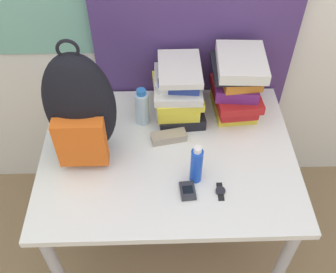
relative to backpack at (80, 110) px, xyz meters
name	(u,v)px	position (x,y,z in m)	size (l,w,h in m)	color
desk	(168,166)	(0.33, -0.03, -0.32)	(1.06, 0.80, 0.71)	silver
backpack	(80,110)	(0.00, 0.00, 0.00)	(0.27, 0.21, 0.54)	black
book_stack_left	(178,91)	(0.39, 0.22, -0.11)	(0.23, 0.28, 0.26)	black
book_stack_center	(237,84)	(0.64, 0.22, -0.07)	(0.22, 0.28, 0.31)	yellow
water_bottle	(142,107)	(0.23, 0.16, -0.15)	(0.06, 0.06, 0.18)	silver
sports_bottle	(163,103)	(0.32, 0.16, -0.12)	(0.07, 0.07, 0.24)	white
sunscreen_bottle	(196,165)	(0.44, -0.17, -0.14)	(0.05, 0.05, 0.19)	blue
cell_phone	(188,191)	(0.40, -0.23, -0.22)	(0.06, 0.09, 0.02)	#2D2D33
sunglasses_case	(169,137)	(0.34, 0.05, -0.21)	(0.16, 0.08, 0.04)	gray
wristwatch	(220,191)	(0.53, -0.23, -0.23)	(0.04, 0.08, 0.01)	black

